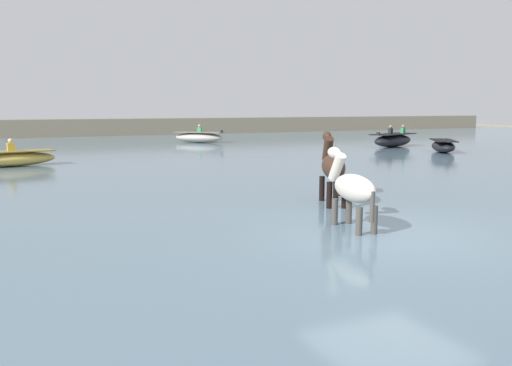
# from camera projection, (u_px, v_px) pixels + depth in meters

# --- Properties ---
(ground_plane) EXTENTS (120.00, 120.00, 0.00)m
(ground_plane) POSITION_uv_depth(u_px,v_px,m) (390.00, 254.00, 9.52)
(ground_plane) COLOR gray
(water_surface) EXTENTS (90.00, 90.00, 0.37)m
(water_surface) POSITION_uv_depth(u_px,v_px,m) (204.00, 177.00, 18.46)
(water_surface) COLOR slate
(water_surface) RESTS_ON ground
(horse_lead_pinto) EXTENTS (0.55, 1.69, 1.84)m
(horse_lead_pinto) POSITION_uv_depth(u_px,v_px,m) (352.00, 190.00, 9.82)
(horse_lead_pinto) COLOR beige
(horse_lead_pinto) RESTS_ON ground
(horse_trailing_dark_bay) EXTENTS (1.02, 1.83, 2.02)m
(horse_trailing_dark_bay) POSITION_uv_depth(u_px,v_px,m) (333.00, 169.00, 12.32)
(horse_trailing_dark_bay) COLOR #382319
(horse_trailing_dark_bay) RESTS_ON ground
(boat_near_starboard) EXTENTS (3.67, 2.47, 1.22)m
(boat_near_starboard) POSITION_uv_depth(u_px,v_px,m) (393.00, 140.00, 30.13)
(boat_near_starboard) COLOR black
(boat_near_starboard) RESTS_ON water_surface
(boat_far_offshore) EXTENTS (2.47, 2.90, 0.75)m
(boat_far_offshore) POSITION_uv_depth(u_px,v_px,m) (443.00, 146.00, 26.59)
(boat_far_offshore) COLOR black
(boat_far_offshore) RESTS_ON water_surface
(boat_mid_outer) EXTENTS (3.14, 3.01, 1.15)m
(boat_mid_outer) POSITION_uv_depth(u_px,v_px,m) (199.00, 137.00, 33.78)
(boat_mid_outer) COLOR #B2AD9E
(boat_mid_outer) RESTS_ON water_surface
(boat_distant_east) EXTENTS (3.31, 1.52, 1.07)m
(boat_distant_east) POSITION_uv_depth(u_px,v_px,m) (12.00, 159.00, 20.21)
(boat_distant_east) COLOR gold
(boat_distant_east) RESTS_ON water_surface
(far_shoreline) EXTENTS (80.00, 2.40, 1.69)m
(far_shoreline) POSITION_uv_depth(u_px,v_px,m) (93.00, 130.00, 41.85)
(far_shoreline) COLOR gray
(far_shoreline) RESTS_ON ground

